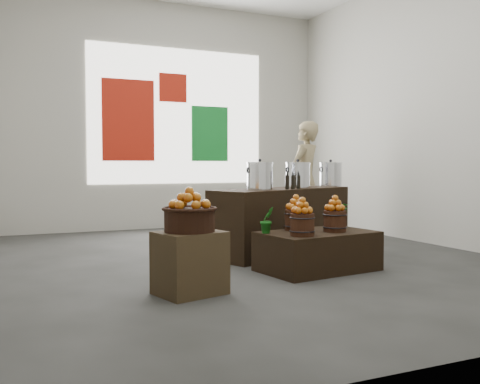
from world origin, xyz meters
name	(u,v)px	position (x,y,z in m)	size (l,w,h in m)	color
ground	(243,260)	(0.00, 0.00, 0.00)	(7.00, 7.00, 0.00)	#3A3A38
back_wall	(162,116)	(0.00, 3.50, 2.00)	(6.00, 0.04, 4.00)	#B0ADA2
back_opening	(178,116)	(0.30, 3.48, 2.00)	(3.20, 0.02, 2.40)	white
deco_red_left	(128,120)	(-0.60, 3.47, 1.90)	(0.90, 0.04, 1.40)	#AE1C0D
deco_green_right	(210,134)	(0.90, 3.47, 1.70)	(0.70, 0.04, 1.00)	#137D2A
deco_red_upper	(173,88)	(0.20, 3.47, 2.50)	(0.50, 0.04, 0.50)	#AE1C0D
crate	(190,263)	(-1.12, -1.33, 0.28)	(0.55, 0.45, 0.55)	#483821
wicker_basket	(190,220)	(-1.12, -1.33, 0.65)	(0.44, 0.44, 0.20)	black
apples_in_basket	(189,198)	(-1.12, -1.33, 0.85)	(0.35, 0.35, 0.19)	#971B04
display_table	(318,251)	(0.47, -0.90, 0.21)	(1.21, 0.75, 0.42)	black
apple_bucket_front_left	(302,225)	(0.15, -1.12, 0.53)	(0.24, 0.24, 0.22)	#381C0F
apples_in_bucket_front_left	(302,206)	(0.15, -1.12, 0.73)	(0.18, 0.18, 0.16)	#971B04
apple_bucket_front_right	(335,221)	(0.64, -0.97, 0.53)	(0.24, 0.24, 0.22)	#381C0F
apples_in_bucket_front_right	(335,203)	(0.64, -0.97, 0.73)	(0.18, 0.18, 0.16)	#971B04
apple_bucket_rear	(296,220)	(0.32, -0.70, 0.53)	(0.24, 0.24, 0.22)	#381C0F
apples_in_bucket_rear	(296,202)	(0.32, -0.70, 0.73)	(0.18, 0.18, 0.16)	#971B04
herb_garnish_right	(338,215)	(0.88, -0.68, 0.56)	(0.25, 0.22, 0.28)	#135D14
herb_garnish_left	(267,220)	(-0.08, -0.79, 0.56)	(0.15, 0.12, 0.28)	#135D14
counter	(282,221)	(0.65, 0.24, 0.42)	(2.04, 0.65, 0.83)	black
stock_pot_left	(260,177)	(0.26, 0.09, 0.99)	(0.31, 0.31, 0.31)	silver
stock_pot_center	(298,176)	(0.95, 0.36, 0.99)	(0.31, 0.31, 0.31)	silver
stock_pot_right	(330,175)	(1.65, 0.63, 0.99)	(0.31, 0.31, 0.31)	silver
oil_cruets	(294,180)	(0.73, 0.05, 0.95)	(0.22, 0.06, 0.23)	black
shopper	(305,179)	(1.82, 1.62, 0.91)	(0.67, 0.44, 1.83)	#8B7B55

